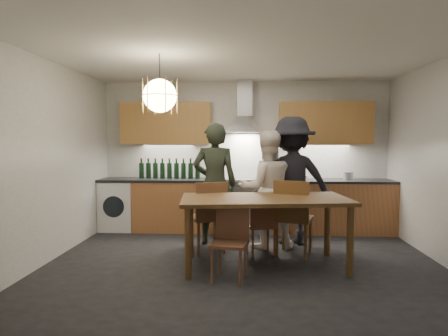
# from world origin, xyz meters

# --- Properties ---
(ground) EXTENTS (5.00, 5.00, 0.00)m
(ground) POSITION_xyz_m (0.00, 0.00, 0.00)
(ground) COLOR black
(ground) RESTS_ON ground
(room_shell) EXTENTS (5.02, 4.52, 2.61)m
(room_shell) POSITION_xyz_m (0.00, 0.00, 1.71)
(room_shell) COLOR white
(room_shell) RESTS_ON ground
(counter_run) EXTENTS (5.00, 0.62, 0.90)m
(counter_run) POSITION_xyz_m (0.02, 1.95, 0.45)
(counter_run) COLOR #BC7B48
(counter_run) RESTS_ON ground
(range_stove) EXTENTS (0.90, 0.60, 0.92)m
(range_stove) POSITION_xyz_m (0.00, 1.94, 0.44)
(range_stove) COLOR silver
(range_stove) RESTS_ON ground
(wall_fixtures) EXTENTS (4.30, 0.54, 1.10)m
(wall_fixtures) POSITION_xyz_m (0.00, 2.07, 1.87)
(wall_fixtures) COLOR tan
(wall_fixtures) RESTS_ON ground
(pendant_lamp) EXTENTS (0.43, 0.43, 0.70)m
(pendant_lamp) POSITION_xyz_m (-1.00, -0.10, 2.10)
(pendant_lamp) COLOR black
(pendant_lamp) RESTS_ON ground
(dining_table) EXTENTS (2.15, 1.25, 0.86)m
(dining_table) POSITION_xyz_m (0.27, 0.04, 0.76)
(dining_table) COLOR brown
(dining_table) RESTS_ON ground
(chair_back_left) EXTENTS (0.60, 0.60, 1.00)m
(chair_back_left) POSITION_xyz_m (-0.47, 0.55, 0.57)
(chair_back_left) COLOR brown
(chair_back_left) RESTS_ON ground
(chair_back_mid) EXTENTS (0.46, 0.46, 0.83)m
(chair_back_mid) POSITION_xyz_m (0.26, 0.47, 0.48)
(chair_back_mid) COLOR brown
(chair_back_mid) RESTS_ON ground
(chair_back_right) EXTENTS (0.59, 0.59, 1.04)m
(chair_back_right) POSITION_xyz_m (0.66, 0.46, 0.59)
(chair_back_right) COLOR brown
(chair_back_right) RESTS_ON ground
(chair_front) EXTENTS (0.45, 0.45, 0.86)m
(chair_front) POSITION_xyz_m (-0.13, -0.43, 0.49)
(chair_front) COLOR brown
(chair_front) RESTS_ON ground
(person_left) EXTENTS (0.68, 0.46, 1.82)m
(person_left) POSITION_xyz_m (-0.44, 1.08, 0.91)
(person_left) COLOR black
(person_left) RESTS_ON ground
(person_mid) EXTENTS (0.92, 0.77, 1.71)m
(person_mid) POSITION_xyz_m (0.33, 0.94, 0.85)
(person_mid) COLOR white
(person_mid) RESTS_ON ground
(person_right) EXTENTS (1.33, 0.90, 1.92)m
(person_right) POSITION_xyz_m (0.72, 1.16, 0.96)
(person_right) COLOR black
(person_right) RESTS_ON ground
(mixing_bowl) EXTENTS (0.35, 0.35, 0.08)m
(mixing_bowl) POSITION_xyz_m (0.92, 1.92, 0.94)
(mixing_bowl) COLOR #A8A7AB
(mixing_bowl) RESTS_ON counter_run
(stock_pot) EXTENTS (0.20, 0.20, 0.12)m
(stock_pot) POSITION_xyz_m (1.75, 1.97, 0.96)
(stock_pot) COLOR silver
(stock_pot) RESTS_ON counter_run
(wine_bottles) EXTENTS (1.07, 0.08, 0.35)m
(wine_bottles) POSITION_xyz_m (-1.31, 2.01, 1.07)
(wine_bottles) COLOR black
(wine_bottles) RESTS_ON counter_run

